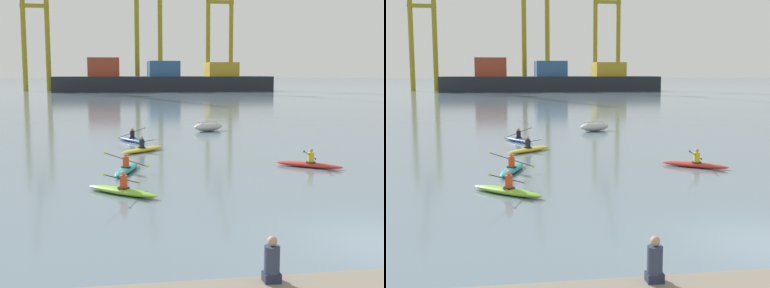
{
  "view_description": "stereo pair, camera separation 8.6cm",
  "coord_description": "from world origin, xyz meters",
  "views": [
    {
      "loc": [
        -7.43,
        -12.95,
        4.71
      ],
      "look_at": [
        -2.69,
        16.48,
        0.6
      ],
      "focal_mm": 49.05,
      "sensor_mm": 36.0,
      "label": 1
    },
    {
      "loc": [
        -7.34,
        -12.97,
        4.71
      ],
      "look_at": [
        -2.69,
        16.48,
        0.6
      ],
      "focal_mm": 49.05,
      "sensor_mm": 36.0,
      "label": 2
    }
  ],
  "objects": [
    {
      "name": "capsized_dinghy",
      "position": [
        0.5,
        28.11,
        0.35
      ],
      "size": [
        2.82,
        2.03,
        0.76
      ],
      "color": "beige",
      "rests_on": "ground"
    },
    {
      "name": "kayak_teal",
      "position": [
        -6.62,
        11.59,
        0.17
      ],
      "size": [
        2.13,
        3.42,
        0.98
      ],
      "color": "teal",
      "rests_on": "ground"
    },
    {
      "name": "seated_onlooker",
      "position": [
        -4.42,
        -3.8,
        1.15
      ],
      "size": [
        0.32,
        0.3,
        0.9
      ],
      "color": "#23283D",
      "rests_on": "stone_quay"
    },
    {
      "name": "kayak_lime",
      "position": [
        -6.96,
        7.08,
        0.17
      ],
      "size": [
        2.93,
        2.72,
        1.02
      ],
      "color": "#7ABC2D",
      "rests_on": "ground"
    },
    {
      "name": "container_barge",
      "position": [
        5.82,
        115.07,
        2.69
      ],
      "size": [
        52.21,
        11.46,
        8.02
      ],
      "color": "#1E2328",
      "rests_on": "ground"
    },
    {
      "name": "kayak_yellow",
      "position": [
        -5.42,
        17.84,
        0.17
      ],
      "size": [
        2.93,
        2.72,
        0.95
      ],
      "color": "yellow",
      "rests_on": "ground"
    },
    {
      "name": "gantry_crane_west",
      "position": [
        -24.48,
        121.09,
        17.12
      ],
      "size": [
        6.83,
        19.42,
        36.35
      ],
      "color": "olive",
      "rests_on": "ground"
    },
    {
      "name": "gantry_crane_east_mid",
      "position": [
        23.09,
        129.01,
        18.64
      ],
      "size": [
        7.6,
        17.01,
        39.14
      ],
      "color": "olive",
      "rests_on": "ground"
    },
    {
      "name": "gantry_crane_west_mid",
      "position": [
        3.13,
        121.66,
        18.53
      ],
      "size": [
        7.07,
        16.03,
        36.5
      ],
      "color": "olive",
      "rests_on": "ground"
    },
    {
      "name": "ground_plane",
      "position": [
        0.0,
        0.0,
        0.0
      ],
      "size": [
        800.0,
        800.0,
        0.0
      ],
      "primitive_type": "plane",
      "color": "slate"
    },
    {
      "name": "kayak_blue",
      "position": [
        -5.86,
        22.59,
        0.17
      ],
      "size": [
        2.1,
        3.29,
        0.96
      ],
      "color": "#2856B2",
      "rests_on": "ground"
    },
    {
      "name": "kayak_red",
      "position": [
        2.39,
        11.45,
        0.17
      ],
      "size": [
        3.04,
        2.58,
        1.02
      ],
      "color": "red",
      "rests_on": "ground"
    }
  ]
}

